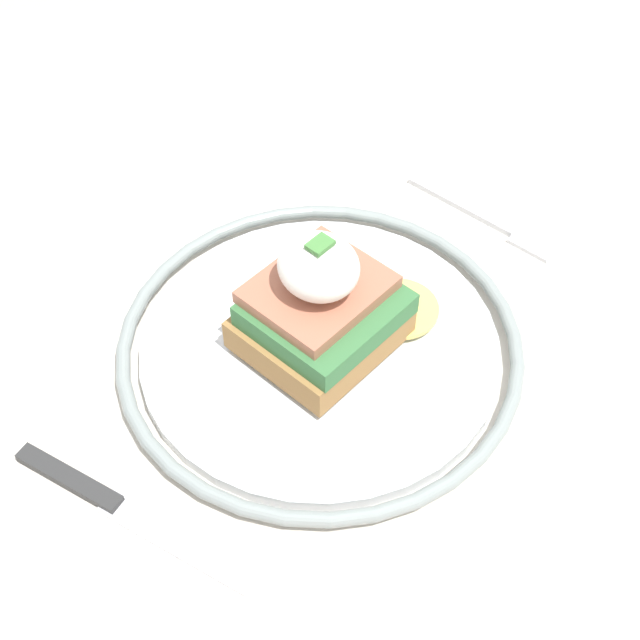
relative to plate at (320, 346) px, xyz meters
name	(u,v)px	position (x,y,z in m)	size (l,w,h in m)	color
dining_table	(296,389)	(-0.02, -0.05, -0.11)	(1.15, 0.79, 0.73)	beige
plate	(320,346)	(0.00, 0.00, 0.00)	(0.28, 0.28, 0.02)	silver
sandwich	(322,306)	(0.00, 0.00, 0.04)	(0.13, 0.10, 0.09)	#9E703D
fork	(489,220)	(-0.19, 0.01, -0.01)	(0.02, 0.14, 0.00)	silver
knife	(111,502)	(0.17, -0.01, -0.01)	(0.05, 0.18, 0.01)	#2D2D2D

